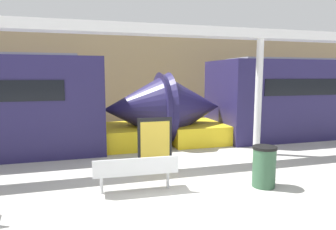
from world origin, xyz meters
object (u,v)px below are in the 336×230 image
object	(u,v)px
trash_bin	(264,166)
poster_board	(155,144)
bench_near	(136,170)
support_column_near	(258,98)

from	to	relation	value
trash_bin	poster_board	bearing A→B (deg)	139.26
poster_board	bench_near	bearing A→B (deg)	-119.07
trash_bin	support_column_near	xyz separation A→B (m)	(1.46, 2.62, 1.35)
poster_board	support_column_near	size ratio (longest dim) A/B	0.39
bench_near	support_column_near	distance (m)	5.00
trash_bin	support_column_near	distance (m)	3.28
poster_board	support_column_near	xyz separation A→B (m)	(3.57, 0.80, 1.10)
poster_board	support_column_near	bearing A→B (deg)	12.54
bench_near	support_column_near	bearing A→B (deg)	28.65
poster_board	support_column_near	world-z (taller)	support_column_near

